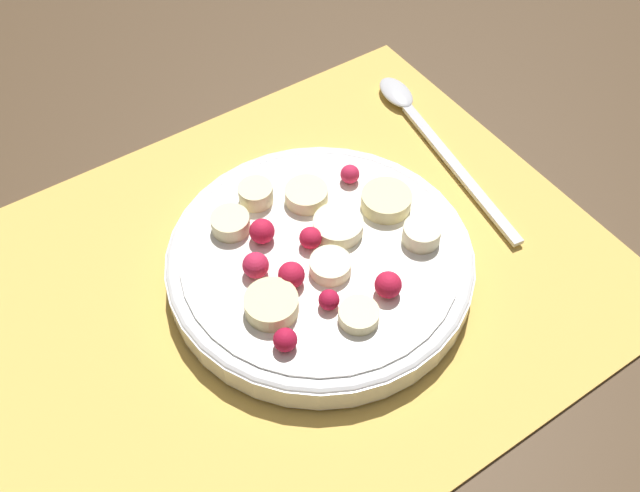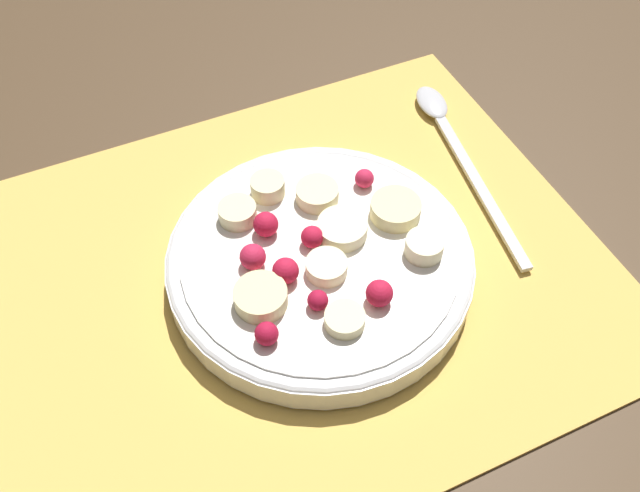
# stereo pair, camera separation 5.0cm
# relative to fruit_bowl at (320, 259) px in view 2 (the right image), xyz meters

# --- Properties ---
(ground_plane) EXTENTS (3.00, 3.00, 0.00)m
(ground_plane) POSITION_rel_fruit_bowl_xyz_m (0.02, -0.01, -0.02)
(ground_plane) COLOR #4C3823
(placemat) EXTENTS (0.46, 0.38, 0.01)m
(placemat) POSITION_rel_fruit_bowl_xyz_m (0.02, -0.01, -0.02)
(placemat) COLOR #E0B251
(placemat) RESTS_ON ground_plane
(fruit_bowl) EXTENTS (0.22, 0.22, 0.04)m
(fruit_bowl) POSITION_rel_fruit_bowl_xyz_m (0.00, 0.00, 0.00)
(fruit_bowl) COLOR white
(fruit_bowl) RESTS_ON placemat
(spoon) EXTENTS (0.05, 0.22, 0.01)m
(spoon) POSITION_rel_fruit_bowl_xyz_m (-0.16, -0.08, -0.01)
(spoon) COLOR silver
(spoon) RESTS_ON placemat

